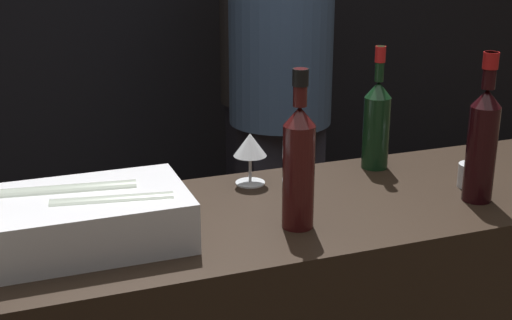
{
  "coord_description": "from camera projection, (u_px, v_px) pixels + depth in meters",
  "views": [
    {
      "loc": [
        -0.55,
        -1.17,
        1.62
      ],
      "look_at": [
        0.0,
        0.3,
        1.09
      ],
      "focal_mm": 50.0,
      "sensor_mm": 36.0,
      "label": 1
    }
  ],
  "objects": [
    {
      "name": "ice_bin_with_bottles",
      "position": [
        91.0,
        216.0,
        1.5
      ],
      "size": [
        0.4,
        0.27,
        0.12
      ],
      "color": "silver",
      "rests_on": "bar_counter"
    },
    {
      "name": "red_wine_bottle_black_foil",
      "position": [
        299.0,
        162.0,
        1.54
      ],
      "size": [
        0.07,
        0.07,
        0.36
      ],
      "color": "#380F0F",
      "rests_on": "bar_counter"
    },
    {
      "name": "candle_votive",
      "position": [
        471.0,
        175.0,
        1.82
      ],
      "size": [
        0.07,
        0.07,
        0.06
      ],
      "color": "silver",
      "rests_on": "bar_counter"
    },
    {
      "name": "wine_glass",
      "position": [
        250.0,
        147.0,
        1.82
      ],
      "size": [
        0.09,
        0.09,
        0.14
      ],
      "color": "silver",
      "rests_on": "bar_counter"
    },
    {
      "name": "person_in_hoodie",
      "position": [
        280.0,
        81.0,
        2.8
      ],
      "size": [
        0.41,
        0.41,
        1.83
      ],
      "rotation": [
        0.0,
        0.0,
        0.59
      ],
      "color": "black",
      "rests_on": "ground_plane"
    },
    {
      "name": "red_wine_bottle_tall",
      "position": [
        482.0,
        139.0,
        1.69
      ],
      "size": [
        0.07,
        0.07,
        0.36
      ],
      "color": "black",
      "rests_on": "bar_counter"
    },
    {
      "name": "person_blond_tee",
      "position": [
        259.0,
        66.0,
        3.37
      ],
      "size": [
        0.37,
        0.37,
        1.72
      ],
      "rotation": [
        0.0,
        0.0,
        1.29
      ],
      "color": "black",
      "rests_on": "ground_plane"
    },
    {
      "name": "red_wine_bottle_burgundy",
      "position": [
        377.0,
        121.0,
        1.93
      ],
      "size": [
        0.07,
        0.07,
        0.34
      ],
      "color": "black",
      "rests_on": "bar_counter"
    }
  ]
}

